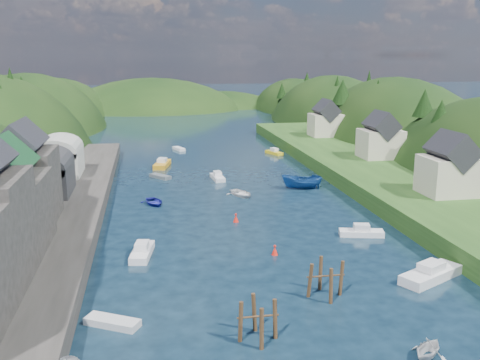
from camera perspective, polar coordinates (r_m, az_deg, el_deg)
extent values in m
plane|color=black|center=(93.85, -2.31, 0.64)|extent=(600.00, 600.00, 0.00)
ellipsoid|color=black|center=(164.75, -21.30, 2.20)|extent=(44.00, 75.56, 48.19)
ellipsoid|color=black|center=(205.33, -19.12, 4.84)|extent=(44.00, 75.56, 39.00)
ellipsoid|color=black|center=(132.26, 15.91, 0.10)|extent=(36.00, 75.56, 48.00)
ellipsoid|color=black|center=(171.08, 9.73, 3.51)|extent=(36.00, 75.56, 44.49)
ellipsoid|color=black|center=(210.46, 5.93, 5.82)|extent=(36.00, 75.56, 36.00)
ellipsoid|color=black|center=(213.01, -9.29, 4.80)|extent=(80.00, 60.00, 44.00)
ellipsoid|color=black|center=(225.19, -2.14, 4.90)|extent=(70.00, 56.00, 36.00)
cone|color=black|center=(119.16, -23.21, 8.98)|extent=(4.34, 4.34, 8.46)
cone|color=black|center=(128.10, -22.37, 7.03)|extent=(5.28, 5.28, 6.00)
cone|color=black|center=(141.91, -22.23, 8.94)|extent=(4.77, 4.77, 6.47)
cone|color=black|center=(142.82, -19.66, 7.69)|extent=(4.07, 4.07, 5.20)
cone|color=black|center=(161.26, -20.26, 8.80)|extent=(4.56, 4.56, 9.23)
cone|color=black|center=(169.93, -20.11, 8.28)|extent=(4.75, 4.75, 5.76)
cone|color=black|center=(182.60, -18.75, 8.89)|extent=(4.27, 4.27, 7.12)
cone|color=black|center=(95.08, 20.60, 6.06)|extent=(5.29, 5.29, 6.67)
cone|color=black|center=(102.74, 19.07, 7.79)|extent=(4.07, 4.07, 5.02)
cone|color=black|center=(114.23, 17.23, 6.34)|extent=(3.40, 3.40, 5.33)
cone|color=black|center=(125.15, 14.44, 8.50)|extent=(4.94, 4.94, 8.06)
cone|color=black|center=(129.31, 10.88, 9.22)|extent=(5.25, 5.25, 5.84)
cone|color=black|center=(141.65, 13.56, 9.67)|extent=(3.36, 3.36, 8.29)
cone|color=black|center=(154.61, 10.33, 9.49)|extent=(4.57, 4.57, 7.70)
cone|color=black|center=(170.98, 8.93, 9.21)|extent=(3.59, 3.59, 6.18)
cone|color=black|center=(176.56, 7.14, 10.31)|extent=(4.14, 4.14, 6.53)
cone|color=black|center=(189.73, 4.48, 9.51)|extent=(3.83, 3.83, 5.44)
cube|color=#2D2B28|center=(64.95, -20.13, -5.00)|extent=(12.00, 110.00, 2.00)
cube|color=#2D2B28|center=(56.63, -23.85, -3.18)|extent=(8.00, 9.00, 7.00)
cube|color=#2D2B28|center=(65.00, -22.06, -0.56)|extent=(7.00, 8.00, 8.00)
cube|color=black|center=(64.10, -22.43, 3.64)|extent=(5.15, 8.32, 5.15)
cube|color=#2D2D30|center=(76.90, -20.14, 0.08)|extent=(7.00, 9.00, 4.00)
cylinder|color=#2D2D30|center=(76.50, -20.25, 1.54)|extent=(7.00, 9.00, 7.00)
cube|color=#B2B2A8|center=(88.49, -18.82, 1.81)|extent=(7.00, 9.00, 4.00)
cylinder|color=#B2B2A8|center=(88.14, -18.92, 3.09)|extent=(7.00, 9.00, 7.00)
cube|color=#234719|center=(90.94, 14.37, 0.59)|extent=(16.00, 120.00, 2.40)
cube|color=beige|center=(75.55, 21.45, 0.45)|extent=(7.00, 6.00, 5.00)
cube|color=black|center=(74.94, 21.67, 2.94)|extent=(5.15, 6.24, 5.15)
cube|color=beige|center=(99.05, 14.73, 3.76)|extent=(7.00, 6.00, 5.00)
cube|color=black|center=(98.58, 14.84, 5.68)|extent=(5.15, 6.24, 5.15)
cube|color=beige|center=(123.51, 9.13, 5.82)|extent=(7.00, 6.00, 5.00)
cube|color=black|center=(123.14, 9.19, 7.36)|extent=(5.15, 6.24, 5.15)
cylinder|color=#382314|center=(40.58, 3.77, -14.94)|extent=(0.32, 0.32, 3.69)
cylinder|color=#382314|center=(41.44, 1.55, -14.28)|extent=(0.32, 0.32, 3.69)
cylinder|color=#382314|center=(40.11, 0.05, -15.27)|extent=(0.32, 0.32, 3.69)
cylinder|color=#382314|center=(39.22, 2.32, -15.99)|extent=(0.32, 0.32, 3.69)
cylinder|color=#382314|center=(40.04, 1.93, -14.34)|extent=(3.10, 0.16, 0.16)
cylinder|color=#382314|center=(47.89, 10.72, -10.58)|extent=(0.32, 0.32, 3.70)
cylinder|color=#382314|center=(48.65, 8.56, -10.10)|extent=(0.32, 0.32, 3.70)
cylinder|color=#382314|center=(47.02, 7.45, -10.91)|extent=(0.32, 0.32, 3.70)
cylinder|color=#382314|center=(46.23, 9.67, -11.43)|extent=(0.32, 0.32, 3.70)
cylinder|color=#382314|center=(47.19, 9.13, -10.07)|extent=(3.38, 0.16, 0.16)
cone|color=red|center=(56.34, 3.73, -7.54)|extent=(0.70, 0.70, 0.90)
sphere|color=red|center=(56.17, 3.74, -7.06)|extent=(0.30, 0.30, 0.30)
cone|color=red|center=(66.93, -0.44, -4.13)|extent=(0.70, 0.70, 0.90)
sphere|color=red|center=(66.79, -0.44, -3.72)|extent=(0.30, 0.30, 0.30)
cube|color=silver|center=(53.44, 19.67, -9.52)|extent=(7.17, 5.23, 0.97)
cube|color=silver|center=(53.11, 19.74, -8.64)|extent=(2.88, 2.54, 0.70)
imported|color=navy|center=(75.82, -9.16, -2.33)|extent=(4.27, 5.14, 0.92)
imported|color=navy|center=(83.61, 6.60, -0.26)|extent=(6.63, 3.67, 2.42)
imported|color=silver|center=(79.29, 0.14, -1.45)|extent=(4.85, 5.62, 0.98)
cube|color=white|center=(63.56, 12.82, -5.54)|extent=(5.27, 2.79, 0.70)
cube|color=silver|center=(63.34, 12.85, -4.91)|extent=(1.98, 1.54, 0.70)
cube|color=silver|center=(89.75, -2.41, 0.26)|extent=(2.08, 5.12, 0.70)
cube|color=silver|center=(89.59, -2.42, 0.72)|extent=(1.30, 1.84, 0.70)
cube|color=white|center=(118.62, -6.55, 3.33)|extent=(2.74, 4.46, 0.59)
cube|color=silver|center=(56.96, -10.40, -7.61)|extent=(2.70, 5.76, 0.77)
cube|color=silver|center=(56.69, -10.43, -6.88)|extent=(1.58, 2.12, 0.70)
imported|color=silver|center=(40.69, 19.44, -16.56)|extent=(4.12, 4.05, 1.65)
cube|color=silver|center=(43.73, -13.46, -14.54)|extent=(4.49, 3.38, 0.61)
cube|color=yellow|center=(112.96, 3.66, 2.91)|extent=(3.18, 4.87, 0.65)
cube|color=silver|center=(112.83, 3.67, 3.27)|extent=(1.61, 1.91, 0.70)
cube|color=orange|center=(100.90, -8.30, 1.64)|extent=(3.62, 6.97, 0.93)
cube|color=silver|center=(100.73, -8.31, 2.12)|extent=(2.02, 2.61, 0.70)
cube|color=#51595D|center=(91.71, -8.52, 0.37)|extent=(3.74, 4.19, 0.59)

